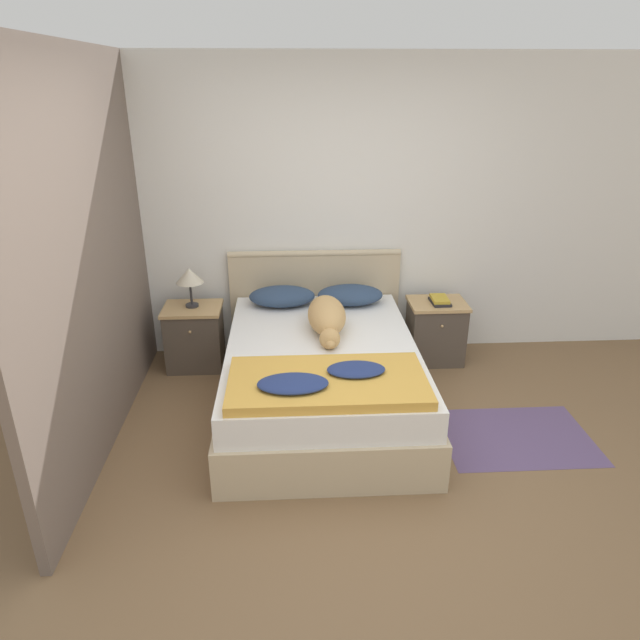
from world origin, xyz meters
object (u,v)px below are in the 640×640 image
nightstand_left (195,337)px  pillow_left (282,296)px  pillow_right (350,295)px  dog (327,317)px  table_lamp (189,277)px  nightstand_right (435,331)px  book_stack (440,300)px  bed (322,377)px

nightstand_left → pillow_left: size_ratio=0.99×
pillow_right → dog: bearing=-113.1°
pillow_right → table_lamp: (-1.35, 0.01, 0.19)m
pillow_left → table_lamp: (-0.76, 0.01, 0.19)m
nightstand_right → book_stack: 0.30m
bed → pillow_right: size_ratio=3.63×
nightstand_left → table_lamp: size_ratio=1.64×
table_lamp → nightstand_right: bearing=-0.5°
pillow_left → nightstand_left: bearing=-179.2°
pillow_left → pillow_right: size_ratio=1.00×
pillow_right → table_lamp: 1.36m
pillow_left → nightstand_right: bearing=-0.5°
bed → pillow_right: pillow_right is taller
nightstand_left → book_stack: size_ratio=2.40×
pillow_right → dog: (-0.24, -0.55, 0.03)m
bed → nightstand_left: size_ratio=3.66×
pillow_left → bed: bearing=-69.7°
dog → nightstand_right: bearing=28.4°
bed → nightstand_right: 1.31m
bed → pillow_left: pillow_left is taller
nightstand_right → pillow_left: 1.39m
nightstand_left → table_lamp: 0.54m
nightstand_left → dog: size_ratio=0.68×
dog → book_stack: size_ratio=3.55×
nightstand_right → pillow_left: pillow_left is taller
pillow_left → dog: dog is taller
book_stack → table_lamp: table_lamp is taller
pillow_right → table_lamp: size_ratio=1.65×
pillow_right → nightstand_right: bearing=-0.8°
nightstand_left → pillow_left: (0.76, 0.01, 0.35)m
pillow_right → dog: 0.60m
book_stack → bed: bearing=-144.7°
nightstand_right → dog: (-1.00, -0.54, 0.39)m
pillow_left → dog: (0.35, -0.55, 0.03)m
book_stack → table_lamp: bearing=179.0°
pillow_left → pillow_right: 0.58m
pillow_right → dog: size_ratio=0.68×
bed → table_lamp: bearing=143.1°
nightstand_left → table_lamp: (0.00, 0.02, 0.54)m
nightstand_right → pillow_left: (-1.35, 0.01, 0.35)m
book_stack → nightstand_left: bearing=179.5°
nightstand_left → nightstand_right: same height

